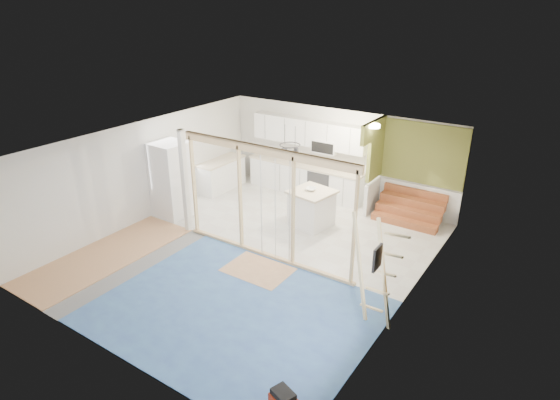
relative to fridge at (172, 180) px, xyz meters
The scene contains 16 objects.
room 3.09m from the fridge, ahead, with size 7.01×8.01×2.61m.
floor_overlays 3.29m from the fridge, ahead, with size 7.00×8.00×0.03m.
stud_frame 2.87m from the fridge, ahead, with size 4.66×0.14×2.60m.
base_cabinets 3.29m from the fridge, 63.78° to the left, with size 4.45×2.24×0.93m.
upper_cabinets 4.10m from the fridge, 56.80° to the left, with size 3.60×0.41×0.85m.
green_partition 6.01m from the fridge, 32.24° to the left, with size 2.25×1.51×2.60m.
pot_rack 3.25m from the fridge, 27.77° to the left, with size 0.52×0.52×0.72m.
sheathing_panel 6.97m from the fridge, 20.59° to the right, with size 0.02×4.00×2.60m, color tan.
electrical_panel 6.76m from the fridge, 15.95° to the right, with size 0.04×0.30×0.40m, color #36373B.
ceiling_light 5.35m from the fridge, 29.86° to the left, with size 0.32×0.32×0.08m, color #FFEABF.
fridge is the anchor object (origin of this frame).
island 3.74m from the fridge, 23.31° to the left, with size 1.14×1.14×0.97m.
bowl 3.67m from the fridge, 23.82° to the left, with size 0.26×0.26×0.06m, color white.
soap_bottle_a 3.70m from the fridge, 64.42° to the left, with size 0.13×0.13×0.33m, color #B4B5C8.
soap_bottle_b 4.78m from the fridge, 44.48° to the left, with size 0.08×0.08×0.17m, color white.
ladder 6.38m from the fridge, 11.72° to the right, with size 1.08×0.16×2.02m.
Camera 1 is at (5.68, -7.52, 5.36)m, focal length 30.00 mm.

